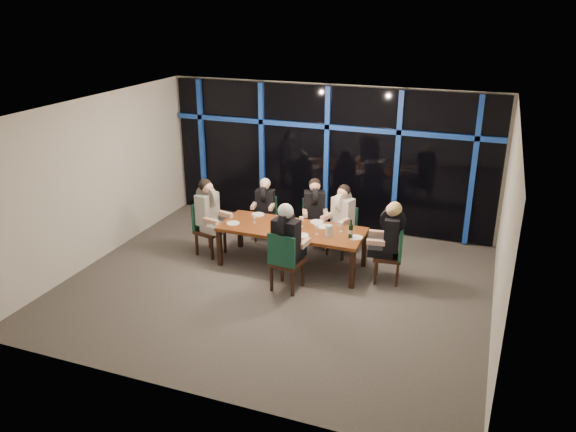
# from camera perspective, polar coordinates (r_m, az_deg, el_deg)

# --- Properties ---
(room) EXTENTS (7.04, 7.00, 3.02)m
(room) POSITION_cam_1_polar(r_m,az_deg,el_deg) (8.90, -1.35, 4.54)
(room) COLOR #59534E
(room) RESTS_ON ground
(window_wall) EXTENTS (6.86, 0.43, 2.94)m
(window_wall) POSITION_cam_1_polar(r_m,az_deg,el_deg) (11.70, 4.07, 6.17)
(window_wall) COLOR black
(window_wall) RESTS_ON ground
(dining_table) EXTENTS (2.60, 1.00, 0.75)m
(dining_table) POSITION_cam_1_polar(r_m,az_deg,el_deg) (10.06, 0.40, -1.57)
(dining_table) COLOR brown
(dining_table) RESTS_ON ground
(chair_far_left) EXTENTS (0.47, 0.47, 0.88)m
(chair_far_left) POSITION_cam_1_polar(r_m,az_deg,el_deg) (11.32, -2.26, 0.03)
(chair_far_left) COLOR black
(chair_far_left) RESTS_ON ground
(chair_far_mid) EXTENTS (0.58, 0.58, 0.95)m
(chair_far_mid) POSITION_cam_1_polar(r_m,az_deg,el_deg) (10.98, 2.66, -0.44)
(chair_far_mid) COLOR black
(chair_far_mid) RESTS_ON ground
(chair_far_right) EXTENTS (0.57, 0.57, 0.95)m
(chair_far_right) POSITION_cam_1_polar(r_m,az_deg,el_deg) (10.66, 5.68, -1.20)
(chair_far_right) COLOR black
(chair_far_right) RESTS_ON ground
(chair_end_left) EXTENTS (0.56, 0.56, 1.02)m
(chair_end_left) POSITION_cam_1_polar(r_m,az_deg,el_deg) (10.73, -8.30, -0.96)
(chair_end_left) COLOR black
(chair_end_left) RESTS_ON ground
(chair_end_right) EXTENTS (0.51, 0.51, 0.99)m
(chair_end_right) POSITION_cam_1_polar(r_m,az_deg,el_deg) (9.73, 10.65, -3.61)
(chair_end_right) COLOR black
(chair_end_right) RESTS_ON ground
(chair_near_mid) EXTENTS (0.54, 0.54, 1.05)m
(chair_near_mid) POSITION_cam_1_polar(r_m,az_deg,el_deg) (9.23, -0.34, -4.40)
(chair_near_mid) COLOR black
(chair_near_mid) RESTS_ON ground
(diner_far_left) EXTENTS (0.47, 0.58, 0.86)m
(diner_far_left) POSITION_cam_1_polar(r_m,az_deg,el_deg) (11.13, -2.37, 1.57)
(diner_far_left) COLOR black
(diner_far_left) RESTS_ON ground
(diner_far_mid) EXTENTS (0.59, 0.65, 0.93)m
(diner_far_mid) POSITION_cam_1_polar(r_m,az_deg,el_deg) (10.77, 2.72, 1.27)
(diner_far_mid) COLOR black
(diner_far_mid) RESTS_ON ground
(diner_far_right) EXTENTS (0.58, 0.65, 0.93)m
(diner_far_right) POSITION_cam_1_polar(r_m,az_deg,el_deg) (10.46, 5.49, 0.59)
(diner_far_right) COLOR beige
(diner_far_right) RESTS_ON ground
(diner_end_left) EXTENTS (0.68, 0.57, 0.99)m
(diner_end_left) POSITION_cam_1_polar(r_m,az_deg,el_deg) (10.53, -8.06, 0.97)
(diner_end_left) COLOR black
(diner_end_left) RESTS_ON ground
(diner_end_right) EXTENTS (0.65, 0.53, 0.97)m
(diner_end_right) POSITION_cam_1_polar(r_m,az_deg,el_deg) (9.58, 10.31, -1.43)
(diner_end_right) COLOR black
(diner_end_right) RESTS_ON ground
(diner_near_mid) EXTENTS (0.55, 0.68, 1.02)m
(diner_near_mid) POSITION_cam_1_polar(r_m,az_deg,el_deg) (9.13, -0.09, -1.83)
(diner_near_mid) COLOR black
(diner_near_mid) RESTS_ON ground
(plate_far_left) EXTENTS (0.24, 0.24, 0.01)m
(plate_far_left) POSITION_cam_1_polar(r_m,az_deg,el_deg) (10.64, -3.05, 0.15)
(plate_far_left) COLOR white
(plate_far_left) RESTS_ON dining_table
(plate_far_mid) EXTENTS (0.24, 0.24, 0.01)m
(plate_far_mid) POSITION_cam_1_polar(r_m,az_deg,el_deg) (10.30, 2.93, -0.60)
(plate_far_mid) COLOR white
(plate_far_mid) RESTS_ON dining_table
(plate_far_right) EXTENTS (0.24, 0.24, 0.01)m
(plate_far_right) POSITION_cam_1_polar(r_m,az_deg,el_deg) (10.10, 3.56, -1.06)
(plate_far_right) COLOR white
(plate_far_right) RESTS_ON dining_table
(plate_end_left) EXTENTS (0.24, 0.24, 0.01)m
(plate_end_left) POSITION_cam_1_polar(r_m,az_deg,el_deg) (10.27, -5.61, -0.74)
(plate_end_left) COLOR white
(plate_end_left) RESTS_ON dining_table
(plate_end_right) EXTENTS (0.24, 0.24, 0.01)m
(plate_end_right) POSITION_cam_1_polar(r_m,az_deg,el_deg) (9.69, 6.91, -2.18)
(plate_end_right) COLOR white
(plate_end_right) RESTS_ON dining_table
(plate_near_mid) EXTENTS (0.24, 0.24, 0.01)m
(plate_near_mid) POSITION_cam_1_polar(r_m,az_deg,el_deg) (9.70, 1.42, -2.00)
(plate_near_mid) COLOR white
(plate_near_mid) RESTS_ON dining_table
(wine_bottle) EXTENTS (0.08, 0.08, 0.34)m
(wine_bottle) POSITION_cam_1_polar(r_m,az_deg,el_deg) (9.61, 6.38, -1.55)
(wine_bottle) COLOR black
(wine_bottle) RESTS_ON dining_table
(water_pitcher) EXTENTS (0.13, 0.11, 0.21)m
(water_pitcher) POSITION_cam_1_polar(r_m,az_deg,el_deg) (9.66, 4.16, -1.52)
(water_pitcher) COLOR silver
(water_pitcher) RESTS_ON dining_table
(tea_light) EXTENTS (0.05, 0.05, 0.03)m
(tea_light) POSITION_cam_1_polar(r_m,az_deg,el_deg) (9.79, -0.77, -1.73)
(tea_light) COLOR #FFA14C
(tea_light) RESTS_ON dining_table
(wine_glass_a) EXTENTS (0.07, 0.07, 0.18)m
(wine_glass_a) POSITION_cam_1_polar(r_m,az_deg,el_deg) (9.95, -1.35, -0.60)
(wine_glass_a) COLOR white
(wine_glass_a) RESTS_ON dining_table
(wine_glass_b) EXTENTS (0.07, 0.07, 0.19)m
(wine_glass_b) POSITION_cam_1_polar(r_m,az_deg,el_deg) (10.04, 1.37, -0.35)
(wine_glass_b) COLOR silver
(wine_glass_b) RESTS_ON dining_table
(wine_glass_c) EXTENTS (0.07, 0.07, 0.17)m
(wine_glass_c) POSITION_cam_1_polar(r_m,az_deg,el_deg) (9.72, 2.91, -1.19)
(wine_glass_c) COLOR silver
(wine_glass_c) RESTS_ON dining_table
(wine_glass_d) EXTENTS (0.06, 0.06, 0.16)m
(wine_glass_d) POSITION_cam_1_polar(r_m,az_deg,el_deg) (10.25, -3.44, -0.06)
(wine_glass_d) COLOR silver
(wine_glass_d) RESTS_ON dining_table
(wine_glass_e) EXTENTS (0.07, 0.07, 0.18)m
(wine_glass_e) POSITION_cam_1_polar(r_m,az_deg,el_deg) (9.87, 5.45, -0.90)
(wine_glass_e) COLOR silver
(wine_glass_e) RESTS_ON dining_table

